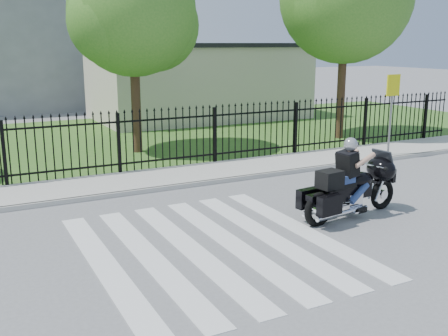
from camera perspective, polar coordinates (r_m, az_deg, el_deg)
name	(u,v)px	position (r m, az deg, el deg)	size (l,w,h in m)	color
ground	(212,247)	(9.84, -1.27, -8.56)	(120.00, 120.00, 0.00)	slate
crosswalk	(212,246)	(9.84, -1.27, -8.53)	(5.00, 5.50, 0.01)	silver
sidewalk	(131,182)	(14.27, -10.10, -1.51)	(40.00, 2.00, 0.12)	#ADAAA3
curb	(143,191)	(13.35, -8.82, -2.50)	(40.00, 0.12, 0.12)	#ADAAA3
grass_strip	(76,141)	(20.93, -15.83, 2.80)	(40.00, 12.00, 0.02)	#2D5E20
iron_fence	(119,145)	(15.02, -11.37, 2.48)	(26.00, 0.04, 1.80)	black
tree_mid	(132,12)	(18.09, -9.94, 16.34)	(4.20, 4.20, 6.78)	#382316
building_low	(198,83)	(26.66, -2.84, 9.24)	(10.00, 6.00, 3.50)	beige
building_low_roof	(198,45)	(26.59, -2.89, 13.22)	(10.20, 6.20, 0.20)	black
motorcycle_rider	(350,184)	(11.55, 13.57, -1.74)	(2.72, 1.06, 1.80)	black
traffic_sign	(392,98)	(17.75, 17.84, 7.27)	(0.57, 0.10, 2.60)	slate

